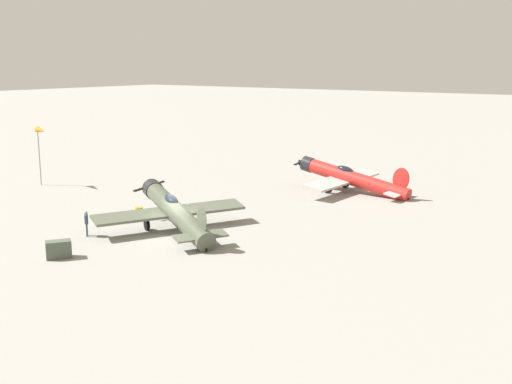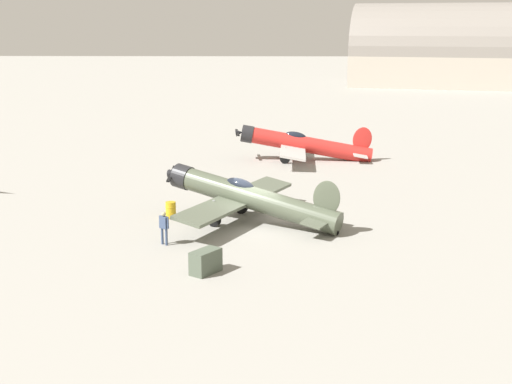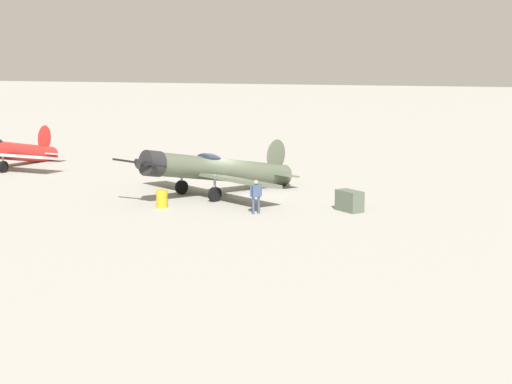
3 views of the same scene
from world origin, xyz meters
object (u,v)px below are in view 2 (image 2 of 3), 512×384
(airplane_foreground, at_px, (248,197))
(airplane_mid_apron, at_px, (302,144))
(ground_crew_mechanic, at_px, (164,225))
(fuel_drum, at_px, (171,210))
(equipment_crate, at_px, (206,262))

(airplane_foreground, distance_m, airplane_mid_apron, 19.02)
(ground_crew_mechanic, height_order, fuel_drum, ground_crew_mechanic)
(airplane_mid_apron, relative_size, equipment_crate, 6.87)
(airplane_foreground, distance_m, ground_crew_mechanic, 5.79)
(airplane_foreground, distance_m, fuel_drum, 4.62)
(equipment_crate, xyz_separation_m, fuel_drum, (-2.84, 9.21, -0.07))
(fuel_drum, bearing_deg, ground_crew_mechanic, -85.58)
(airplane_foreground, height_order, airplane_mid_apron, airplane_foreground)
(airplane_foreground, height_order, fuel_drum, airplane_foreground)
(airplane_foreground, bearing_deg, fuel_drum, 13.81)
(airplane_foreground, xyz_separation_m, airplane_mid_apron, (3.67, 18.66, -0.16))
(airplane_mid_apron, height_order, equipment_crate, airplane_mid_apron)
(airplane_mid_apron, bearing_deg, airplane_foreground, 80.64)
(ground_crew_mechanic, bearing_deg, airplane_foreground, -5.26)
(airplane_mid_apron, bearing_deg, fuel_drum, 67.24)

